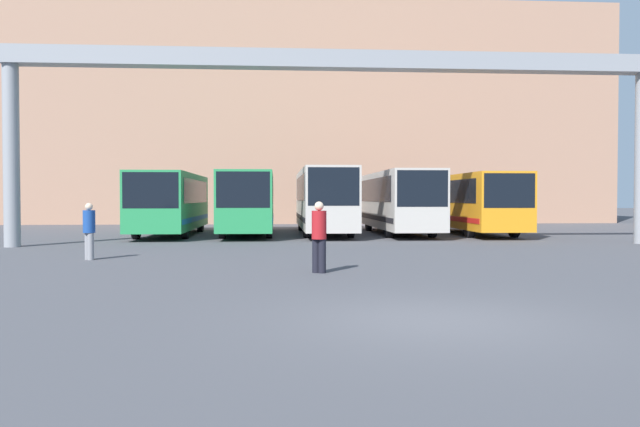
% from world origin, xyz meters
% --- Properties ---
extents(ground_plane, '(200.00, 200.00, 0.00)m').
position_xyz_m(ground_plane, '(0.00, 0.00, 0.00)').
color(ground_plane, '#47474C').
extents(building_backdrop, '(45.58, 12.00, 16.23)m').
position_xyz_m(building_backdrop, '(0.00, 41.09, 8.11)').
color(building_backdrop, tan).
rests_on(building_backdrop, ground).
extents(overhead_gantry, '(25.74, 0.80, 7.67)m').
position_xyz_m(overhead_gantry, '(0.00, 15.26, 6.33)').
color(overhead_gantry, gray).
rests_on(overhead_gantry, ground).
extents(bus_slot_0, '(2.56, 10.44, 3.07)m').
position_xyz_m(bus_slot_0, '(-7.73, 22.42, 1.77)').
color(bus_slot_0, '#268C4C').
rests_on(bus_slot_0, ground).
extents(bus_slot_1, '(2.50, 10.94, 3.10)m').
position_xyz_m(bus_slot_1, '(-3.86, 22.67, 1.79)').
color(bus_slot_1, '#268C4C').
rests_on(bus_slot_1, ground).
extents(bus_slot_2, '(2.44, 11.64, 3.30)m').
position_xyz_m(bus_slot_2, '(0.00, 23.02, 1.90)').
color(bus_slot_2, beige).
rests_on(bus_slot_2, ground).
extents(bus_slot_3, '(2.46, 11.06, 3.18)m').
position_xyz_m(bus_slot_3, '(3.86, 22.73, 1.83)').
color(bus_slot_3, beige).
rests_on(bus_slot_3, ground).
extents(bus_slot_4, '(2.52, 10.10, 3.06)m').
position_xyz_m(bus_slot_4, '(7.73, 22.25, 1.76)').
color(bus_slot_4, orange).
rests_on(bus_slot_4, ground).
extents(pedestrian_far_center, '(0.37, 0.37, 1.80)m').
position_xyz_m(pedestrian_far_center, '(-1.40, 6.20, 0.95)').
color(pedestrian_far_center, black).
rests_on(pedestrian_far_center, ground).
extents(pedestrian_near_right, '(0.36, 0.36, 1.73)m').
position_xyz_m(pedestrian_near_right, '(-8.15, 9.99, 0.92)').
color(pedestrian_near_right, gray).
rests_on(pedestrian_near_right, ground).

